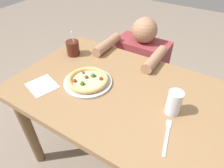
{
  "coord_description": "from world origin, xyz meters",
  "views": [
    {
      "loc": [
        0.4,
        -0.74,
        1.48
      ],
      "look_at": [
        -0.04,
        -0.01,
        0.78
      ],
      "focal_mm": 31.69,
      "sensor_mm": 36.0,
      "label": 1
    }
  ],
  "objects": [
    {
      "name": "pizza_near",
      "position": [
        -0.19,
        -0.05,
        0.77
      ],
      "size": [
        0.28,
        0.28,
        0.04
      ],
      "color": "#B7B7BC",
      "rests_on": "dining_table"
    },
    {
      "name": "diner_seated",
      "position": [
        -0.12,
        0.57,
        0.42
      ],
      "size": [
        0.44,
        0.54,
        0.95
      ],
      "color": "#333847",
      "rests_on": "ground"
    },
    {
      "name": "dining_table",
      "position": [
        0.0,
        0.0,
        0.63
      ],
      "size": [
        1.23,
        0.79,
        0.75
      ],
      "color": "#936D47",
      "rests_on": "ground"
    },
    {
      "name": "ground_plane",
      "position": [
        0.0,
        0.0,
        0.0
      ],
      "size": [
        8.0,
        8.0,
        0.0
      ],
      "primitive_type": "plane",
      "color": "gray"
    },
    {
      "name": "water_cup_clear",
      "position": [
        0.3,
        -0.01,
        0.82
      ],
      "size": [
        0.07,
        0.07,
        0.13
      ],
      "color": "silver",
      "rests_on": "dining_table"
    },
    {
      "name": "drink_cup_colored",
      "position": [
        -0.47,
        0.15,
        0.8
      ],
      "size": [
        0.09,
        0.09,
        0.18
      ],
      "color": "#4C1E14",
      "rests_on": "dining_table"
    },
    {
      "name": "fork",
      "position": [
        0.33,
        -0.16,
        0.75
      ],
      "size": [
        0.06,
        0.2,
        0.0
      ],
      "color": "silver",
      "rests_on": "dining_table"
    },
    {
      "name": "paper_napkin",
      "position": [
        -0.4,
        -0.21,
        0.75
      ],
      "size": [
        0.19,
        0.18,
        0.0
      ],
      "primitive_type": "cube",
      "rotation": [
        0.0,
        0.0,
        -0.29
      ],
      "color": "white",
      "rests_on": "dining_table"
    }
  ]
}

